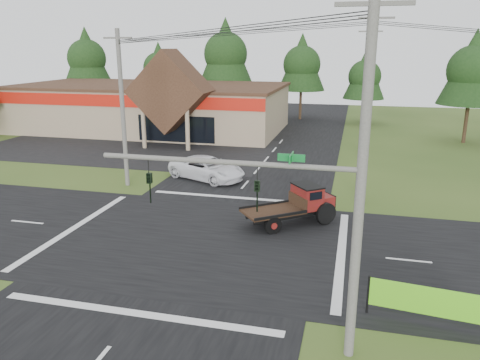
% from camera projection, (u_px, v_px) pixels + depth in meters
% --- Properties ---
extents(ground, '(120.00, 120.00, 0.00)m').
position_uv_depth(ground, '(199.00, 240.00, 23.50)').
color(ground, '#344C1B').
rests_on(ground, ground).
extents(road_ns, '(12.00, 120.00, 0.02)m').
position_uv_depth(road_ns, '(199.00, 240.00, 23.49)').
color(road_ns, black).
rests_on(road_ns, ground).
extents(road_ew, '(120.00, 12.00, 0.02)m').
position_uv_depth(road_ew, '(199.00, 240.00, 23.49)').
color(road_ew, black).
rests_on(road_ew, ground).
extents(parking_apron, '(28.00, 14.00, 0.02)m').
position_uv_depth(parking_apron, '(124.00, 149.00, 44.47)').
color(parking_apron, black).
rests_on(parking_apron, ground).
extents(cvs_building, '(30.40, 18.20, 9.19)m').
position_uv_depth(cvs_building, '(152.00, 106.00, 53.97)').
color(cvs_building, tan).
rests_on(cvs_building, ground).
extents(traffic_signal_mast, '(8.12, 0.24, 7.00)m').
position_uv_depth(traffic_signal_mast, '(300.00, 218.00, 13.94)').
color(traffic_signal_mast, '#595651').
rests_on(traffic_signal_mast, ground).
extents(utility_pole_nr, '(2.00, 0.30, 11.00)m').
position_uv_depth(utility_pole_nr, '(361.00, 183.00, 13.22)').
color(utility_pole_nr, '#595651').
rests_on(utility_pole_nr, ground).
extents(utility_pole_nw, '(2.00, 0.30, 10.50)m').
position_uv_depth(utility_pole_nw, '(122.00, 108.00, 31.34)').
color(utility_pole_nw, '#595651').
rests_on(utility_pole_nw, ground).
extents(utility_pole_ne, '(2.00, 0.30, 11.50)m').
position_uv_depth(utility_pole_ne, '(370.00, 108.00, 27.50)').
color(utility_pole_ne, '#595651').
rests_on(utility_pole_ne, ground).
extents(utility_pole_n, '(2.00, 0.30, 11.20)m').
position_uv_depth(utility_pole_n, '(366.00, 90.00, 40.61)').
color(utility_pole_n, '#595651').
rests_on(utility_pole_n, ground).
extents(tree_row_a, '(6.72, 6.72, 12.12)m').
position_uv_depth(tree_row_a, '(87.00, 56.00, 65.56)').
color(tree_row_a, '#332316').
rests_on(tree_row_a, ground).
extents(tree_row_b, '(5.60, 5.60, 10.10)m').
position_uv_depth(tree_row_b, '(159.00, 66.00, 65.49)').
color(tree_row_b, '#332316').
rests_on(tree_row_b, ground).
extents(tree_row_c, '(7.28, 7.28, 13.13)m').
position_uv_depth(tree_row_c, '(226.00, 52.00, 61.69)').
color(tree_row_c, '#332316').
rests_on(tree_row_c, ground).
extents(tree_row_d, '(6.16, 6.16, 11.11)m').
position_uv_depth(tree_row_d, '(302.00, 63.00, 60.68)').
color(tree_row_d, '#332316').
rests_on(tree_row_d, ground).
extents(tree_row_e, '(5.04, 5.04, 9.09)m').
position_uv_depth(tree_row_e, '(365.00, 75.00, 57.33)').
color(tree_row_e, '#332316').
rests_on(tree_row_e, ground).
extents(tree_side_ne, '(6.16, 6.16, 11.11)m').
position_uv_depth(tree_side_ne, '(473.00, 68.00, 45.32)').
color(tree_side_ne, '#332316').
rests_on(tree_side_ne, ground).
extents(antique_flatbed_truck, '(5.28, 4.74, 2.16)m').
position_uv_depth(antique_flatbed_truck, '(290.00, 205.00, 25.28)').
color(antique_flatbed_truck, '#61190D').
rests_on(antique_flatbed_truck, ground).
extents(roadside_banner, '(4.33, 0.66, 1.48)m').
position_uv_depth(roadside_banner, '(431.00, 306.00, 16.11)').
color(roadside_banner, '#5DC31A').
rests_on(roadside_banner, ground).
extents(white_pickup, '(6.45, 4.75, 1.63)m').
position_uv_depth(white_pickup, '(207.00, 168.00, 34.09)').
color(white_pickup, white).
rests_on(white_pickup, ground).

